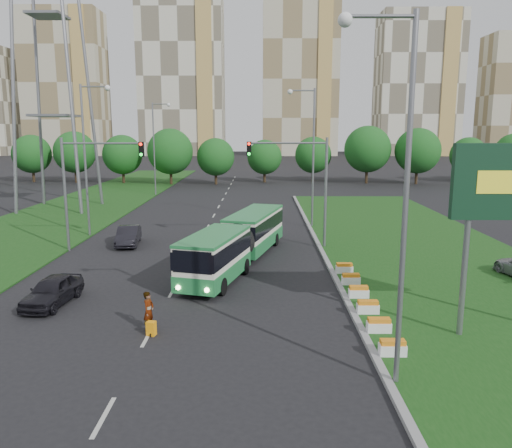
{
  "coord_description": "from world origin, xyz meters",
  "views": [
    {
      "loc": [
        1.71,
        -25.62,
        8.49
      ],
      "look_at": [
        1.43,
        5.65,
        2.6
      ],
      "focal_mm": 35.0,
      "sensor_mm": 36.0,
      "label": 1
    }
  ],
  "objects_px": {
    "traffic_mast_left": "(87,176)",
    "pedestrian": "(149,311)",
    "car_left_near": "(52,291)",
    "articulated_bus": "(236,241)",
    "car_left_far": "(128,236)",
    "traffic_mast_median": "(303,175)",
    "shopping_trolley": "(151,328)"
  },
  "relations": [
    {
      "from": "traffic_mast_median",
      "to": "shopping_trolley",
      "type": "height_order",
      "value": "traffic_mast_median"
    },
    {
      "from": "traffic_mast_median",
      "to": "car_left_near",
      "type": "xyz_separation_m",
      "value": [
        -13.33,
        -12.17,
        -4.64
      ]
    },
    {
      "from": "articulated_bus",
      "to": "pedestrian",
      "type": "xyz_separation_m",
      "value": [
        -3.22,
        -10.84,
        -0.66
      ]
    },
    {
      "from": "traffic_mast_left",
      "to": "shopping_trolley",
      "type": "relative_size",
      "value": 13.16
    },
    {
      "from": "articulated_bus",
      "to": "car_left_near",
      "type": "relative_size",
      "value": 3.61
    },
    {
      "from": "articulated_bus",
      "to": "traffic_mast_left",
      "type": "bearing_deg",
      "value": 177.05
    },
    {
      "from": "traffic_mast_median",
      "to": "articulated_bus",
      "type": "relative_size",
      "value": 0.53
    },
    {
      "from": "traffic_mast_left",
      "to": "car_left_far",
      "type": "distance_m",
      "value": 5.46
    },
    {
      "from": "traffic_mast_left",
      "to": "traffic_mast_median",
      "type": "bearing_deg",
      "value": 3.77
    },
    {
      "from": "traffic_mast_median",
      "to": "articulated_bus",
      "type": "bearing_deg",
      "value": -136.08
    },
    {
      "from": "pedestrian",
      "to": "shopping_trolley",
      "type": "xyz_separation_m",
      "value": [
        0.22,
        -0.59,
        -0.55
      ]
    },
    {
      "from": "car_left_far",
      "to": "pedestrian",
      "type": "xyz_separation_m",
      "value": [
        5.11,
        -16.17,
        0.15
      ]
    },
    {
      "from": "traffic_mast_left",
      "to": "pedestrian",
      "type": "height_order",
      "value": "traffic_mast_left"
    },
    {
      "from": "traffic_mast_median",
      "to": "traffic_mast_left",
      "type": "relative_size",
      "value": 1.0
    },
    {
      "from": "car_left_near",
      "to": "car_left_far",
      "type": "bearing_deg",
      "value": 94.11
    },
    {
      "from": "car_left_near",
      "to": "car_left_far",
      "type": "distance_m",
      "value": 13.03
    },
    {
      "from": "traffic_mast_left",
      "to": "shopping_trolley",
      "type": "distance_m",
      "value": 17.44
    },
    {
      "from": "traffic_mast_left",
      "to": "articulated_bus",
      "type": "relative_size",
      "value": 0.53
    },
    {
      "from": "pedestrian",
      "to": "shopping_trolley",
      "type": "distance_m",
      "value": 0.84
    },
    {
      "from": "traffic_mast_left",
      "to": "car_left_near",
      "type": "xyz_separation_m",
      "value": [
        1.83,
        -11.17,
        -4.64
      ]
    },
    {
      "from": "articulated_bus",
      "to": "traffic_mast_median",
      "type": "bearing_deg",
      "value": 59.27
    },
    {
      "from": "traffic_mast_left",
      "to": "car_left_near",
      "type": "relative_size",
      "value": 1.92
    },
    {
      "from": "traffic_mast_left",
      "to": "car_left_near",
      "type": "height_order",
      "value": "traffic_mast_left"
    },
    {
      "from": "shopping_trolley",
      "to": "car_left_far",
      "type": "bearing_deg",
      "value": 122.36
    },
    {
      "from": "traffic_mast_median",
      "to": "shopping_trolley",
      "type": "relative_size",
      "value": 13.16
    },
    {
      "from": "traffic_mast_left",
      "to": "shopping_trolley",
      "type": "height_order",
      "value": "traffic_mast_left"
    },
    {
      "from": "articulated_bus",
      "to": "shopping_trolley",
      "type": "height_order",
      "value": "articulated_bus"
    },
    {
      "from": "traffic_mast_median",
      "to": "articulated_bus",
      "type": "height_order",
      "value": "traffic_mast_median"
    },
    {
      "from": "traffic_mast_left",
      "to": "pedestrian",
      "type": "bearing_deg",
      "value": -63.0
    },
    {
      "from": "articulated_bus",
      "to": "pedestrian",
      "type": "height_order",
      "value": "articulated_bus"
    },
    {
      "from": "car_left_near",
      "to": "traffic_mast_median",
      "type": "bearing_deg",
      "value": 48.08
    },
    {
      "from": "car_left_near",
      "to": "shopping_trolley",
      "type": "distance_m",
      "value": 6.81
    }
  ]
}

